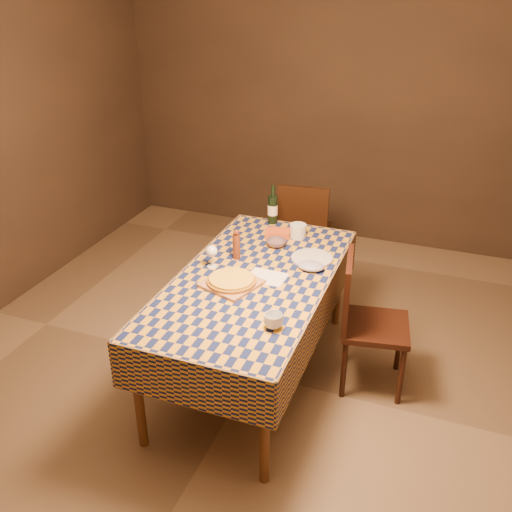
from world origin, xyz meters
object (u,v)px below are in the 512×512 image
Objects in this scene: cutting_board at (232,283)px; wine_bottle at (273,209)px; dining_table at (253,288)px; chair_right at (364,316)px; bowl at (276,243)px; chair_far at (304,227)px; white_plate at (312,258)px; pizza at (232,280)px.

cutting_board is 1.02× the size of wine_bottle.
dining_table is 1.98× the size of chair_right.
dining_table is 0.18m from cutting_board.
bowl is 0.96m from chair_far.
bowl is 0.31m from white_plate.
pizza is (0.00, 0.00, 0.02)m from cutting_board.
bowl is 0.52× the size of white_plate.
wine_bottle is at bearing 141.99° from chair_right.
wine_bottle reaches higher than chair_far.
dining_table is 6.09× the size of wine_bottle.
bowl is at bearing -86.78° from chair_far.
chair_right is at bearing -38.01° from wine_bottle.
cutting_board is 2.11× the size of bowl.
white_plate reaches higher than dining_table.
cutting_board is at bearing -126.34° from white_plate.
chair_right is (0.70, -0.29, -0.27)m from bowl.
wine_bottle reaches higher than pizza.
pizza is 0.41× the size of chair_right.
white_plate is (0.37, 0.51, -0.00)m from cutting_board.
white_plate is at bearing 155.85° from chair_right.
chair_right is at bearing 22.62° from pizza.
chair_far is at bearing 92.60° from dining_table.
cutting_board is 1.11× the size of white_plate.
chair_right is at bearing -58.16° from chair_far.
pizza reaches higher than bowl.
white_plate is (0.29, -0.11, -0.01)m from bowl.
pizza is 1.25× the size of wine_bottle.
wine_bottle is (-0.08, 0.99, 0.10)m from cutting_board.
wine_bottle is at bearing 101.18° from dining_table.
chair_far is at bearing 88.92° from cutting_board.
chair_far is (-0.34, 1.03, -0.26)m from white_plate.
cutting_board is at bearing -91.08° from chair_far.
pizza reaches higher than white_plate.
wine_bottle is (-0.17, 0.86, 0.19)m from dining_table.
wine_bottle is 0.33× the size of chair_far.
pizza is 1.35× the size of white_plate.
bowl reaches higher than white_plate.
white_plate is 1.11m from chair_far.
cutting_board is 0.62m from bowl.
pizza is 2.59× the size of bowl.
dining_table is 4.88× the size of pizza.
bowl reaches higher than cutting_board.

